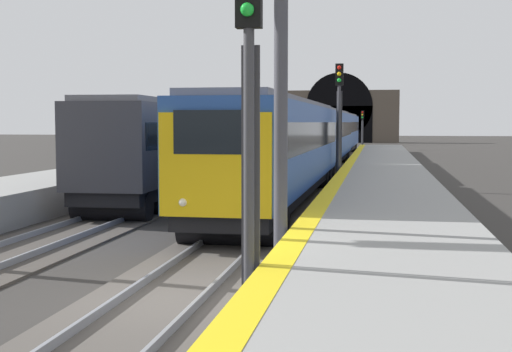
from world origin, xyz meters
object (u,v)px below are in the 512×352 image
at_px(railway_signal_near, 249,111).
at_px(railway_signal_mid, 339,114).
at_px(railway_signal_far, 362,126).
at_px(train_adjacent_platform, 224,138).
at_px(train_main_approaching, 323,136).
at_px(overhead_signal_gantry, 77,4).

distance_m(railway_signal_near, railway_signal_mid, 23.79).
xyz_separation_m(railway_signal_near, railway_signal_far, (73.22, 0.00, -0.58)).
distance_m(railway_signal_near, railway_signal_far, 73.22).
height_order(railway_signal_near, railway_signal_mid, railway_signal_mid).
bearing_deg(railway_signal_near, train_adjacent_platform, -166.68).
bearing_deg(railway_signal_near, train_main_approaching, -177.16).
bearing_deg(overhead_signal_gantry, railway_signal_near, -130.82).
height_order(railway_signal_near, railway_signal_far, railway_signal_near).
relative_size(train_main_approaching, railway_signal_near, 11.18).
distance_m(railway_signal_mid, railway_signal_far, 49.44).
bearing_deg(overhead_signal_gantry, train_main_approaching, -4.24).
relative_size(train_adjacent_platform, railway_signal_mid, 6.24).
bearing_deg(railway_signal_mid, train_main_approaching, -172.22).
bearing_deg(railway_signal_far, train_main_approaching, -2.96).
bearing_deg(train_adjacent_platform, railway_signal_near, -168.25).
relative_size(train_adjacent_platform, railway_signal_near, 6.67).
bearing_deg(overhead_signal_gantry, railway_signal_mid, -12.25).
height_order(train_adjacent_platform, railway_signal_far, train_adjacent_platform).
bearing_deg(train_adjacent_platform, railway_signal_far, -10.34).
xyz_separation_m(train_adjacent_platform, railway_signal_mid, (-5.11, -6.84, 1.26)).
xyz_separation_m(train_adjacent_platform, overhead_signal_gantry, (-25.14, -2.49, 3.36)).
height_order(train_main_approaching, railway_signal_mid, railway_signal_mid).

